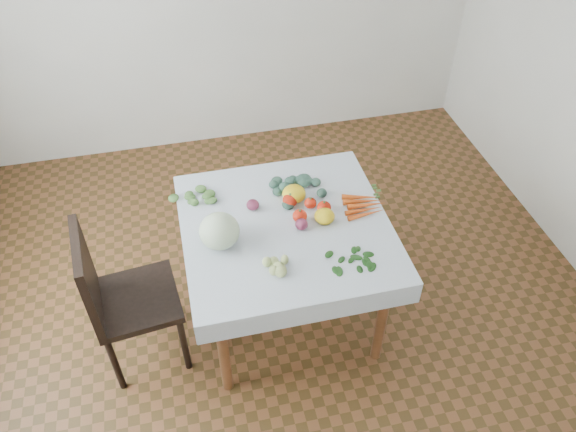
{
  "coord_description": "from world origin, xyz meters",
  "views": [
    {
      "loc": [
        -0.49,
        -2.15,
        2.87
      ],
      "look_at": [
        0.01,
        0.0,
        0.82
      ],
      "focal_mm": 35.0,
      "sensor_mm": 36.0,
      "label": 1
    }
  ],
  "objects_px": {
    "chair": "(117,294)",
    "heirloom_back": "(294,194)",
    "cabbage": "(219,231)",
    "table": "(286,238)",
    "carrot_bunch": "(364,205)"
  },
  "relations": [
    {
      "from": "table",
      "to": "heirloom_back",
      "type": "distance_m",
      "value": 0.26
    },
    {
      "from": "cabbage",
      "to": "table",
      "type": "bearing_deg",
      "value": 9.66
    },
    {
      "from": "chair",
      "to": "cabbage",
      "type": "xyz_separation_m",
      "value": [
        0.58,
        0.05,
        0.29
      ]
    },
    {
      "from": "chair",
      "to": "cabbage",
      "type": "distance_m",
      "value": 0.65
    },
    {
      "from": "chair",
      "to": "heirloom_back",
      "type": "height_order",
      "value": "chair"
    },
    {
      "from": "carrot_bunch",
      "to": "cabbage",
      "type": "bearing_deg",
      "value": -173.18
    },
    {
      "from": "chair",
      "to": "heirloom_back",
      "type": "distance_m",
      "value": 1.1
    },
    {
      "from": "chair",
      "to": "carrot_bunch",
      "type": "distance_m",
      "value": 1.43
    },
    {
      "from": "cabbage",
      "to": "carrot_bunch",
      "type": "distance_m",
      "value": 0.84
    },
    {
      "from": "cabbage",
      "to": "chair",
      "type": "bearing_deg",
      "value": -175.42
    },
    {
      "from": "heirloom_back",
      "to": "carrot_bunch",
      "type": "height_order",
      "value": "heirloom_back"
    },
    {
      "from": "table",
      "to": "chair",
      "type": "xyz_separation_m",
      "value": [
        -0.94,
        -0.11,
        -0.1
      ]
    },
    {
      "from": "table",
      "to": "heirloom_back",
      "type": "height_order",
      "value": "heirloom_back"
    },
    {
      "from": "chair",
      "to": "heirloom_back",
      "type": "relative_size",
      "value": 7.31
    },
    {
      "from": "carrot_bunch",
      "to": "heirloom_back",
      "type": "bearing_deg",
      "value": 157.26
    }
  ]
}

